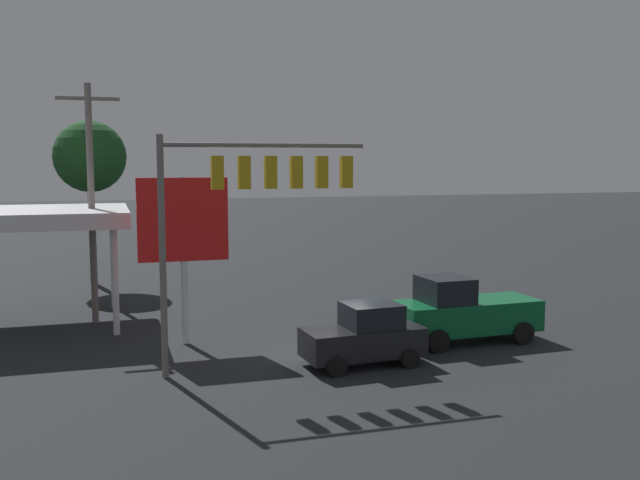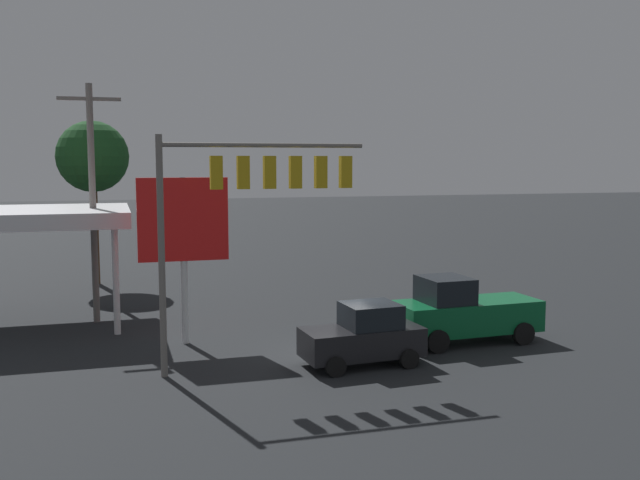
{
  "view_description": "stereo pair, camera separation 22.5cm",
  "coord_description": "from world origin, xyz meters",
  "px_view_note": "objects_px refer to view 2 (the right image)",
  "views": [
    {
      "loc": [
        7.33,
        22.07,
        6.47
      ],
      "look_at": [
        0.0,
        -2.0,
        3.66
      ],
      "focal_mm": 40.0,
      "sensor_mm": 36.0,
      "label": 1
    },
    {
      "loc": [
        7.11,
        22.13,
        6.47
      ],
      "look_at": [
        0.0,
        -2.0,
        3.66
      ],
      "focal_mm": 40.0,
      "sensor_mm": 36.0,
      "label": 2
    }
  ],
  "objects_px": {
    "traffic_signal_assembly": "(252,189)",
    "price_sign": "(183,225)",
    "street_tree": "(93,157)",
    "utility_pole": "(93,197)",
    "hatchback_crossing": "(364,336)",
    "pickup_parked": "(463,312)"
  },
  "relations": [
    {
      "from": "price_sign",
      "to": "street_tree",
      "type": "bearing_deg",
      "value": -76.73
    },
    {
      "from": "traffic_signal_assembly",
      "to": "price_sign",
      "type": "height_order",
      "value": "traffic_signal_assembly"
    },
    {
      "from": "hatchback_crossing",
      "to": "street_tree",
      "type": "xyz_separation_m",
      "value": [
        8.41,
        -18.07,
        5.68
      ]
    },
    {
      "from": "hatchback_crossing",
      "to": "street_tree",
      "type": "relative_size",
      "value": 0.46
    },
    {
      "from": "hatchback_crossing",
      "to": "pickup_parked",
      "type": "bearing_deg",
      "value": -163.03
    },
    {
      "from": "traffic_signal_assembly",
      "to": "street_tree",
      "type": "height_order",
      "value": "street_tree"
    },
    {
      "from": "traffic_signal_assembly",
      "to": "utility_pole",
      "type": "xyz_separation_m",
      "value": [
        4.82,
        -8.25,
        -0.58
      ]
    },
    {
      "from": "utility_pole",
      "to": "street_tree",
      "type": "xyz_separation_m",
      "value": [
        0.15,
        -9.28,
        1.61
      ]
    },
    {
      "from": "price_sign",
      "to": "pickup_parked",
      "type": "relative_size",
      "value": 1.12
    },
    {
      "from": "price_sign",
      "to": "hatchback_crossing",
      "type": "xyz_separation_m",
      "value": [
        -5.17,
        4.35,
        -3.29
      ]
    },
    {
      "from": "utility_pole",
      "to": "price_sign",
      "type": "height_order",
      "value": "utility_pole"
    },
    {
      "from": "price_sign",
      "to": "hatchback_crossing",
      "type": "relative_size",
      "value": 1.51
    },
    {
      "from": "street_tree",
      "to": "hatchback_crossing",
      "type": "bearing_deg",
      "value": 114.95
    },
    {
      "from": "utility_pole",
      "to": "price_sign",
      "type": "relative_size",
      "value": 1.61
    },
    {
      "from": "traffic_signal_assembly",
      "to": "street_tree",
      "type": "bearing_deg",
      "value": -74.18
    },
    {
      "from": "pickup_parked",
      "to": "street_tree",
      "type": "distance_m",
      "value": 21.5
    },
    {
      "from": "pickup_parked",
      "to": "hatchback_crossing",
      "type": "relative_size",
      "value": 1.35
    },
    {
      "from": "hatchback_crossing",
      "to": "street_tree",
      "type": "height_order",
      "value": "street_tree"
    },
    {
      "from": "traffic_signal_assembly",
      "to": "price_sign",
      "type": "xyz_separation_m",
      "value": [
        1.73,
        -3.81,
        -1.37
      ]
    },
    {
      "from": "price_sign",
      "to": "hatchback_crossing",
      "type": "bearing_deg",
      "value": 139.93
    },
    {
      "from": "utility_pole",
      "to": "hatchback_crossing",
      "type": "relative_size",
      "value": 2.42
    },
    {
      "from": "price_sign",
      "to": "street_tree",
      "type": "xyz_separation_m",
      "value": [
        3.24,
        -13.72,
        2.4
      ]
    }
  ]
}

